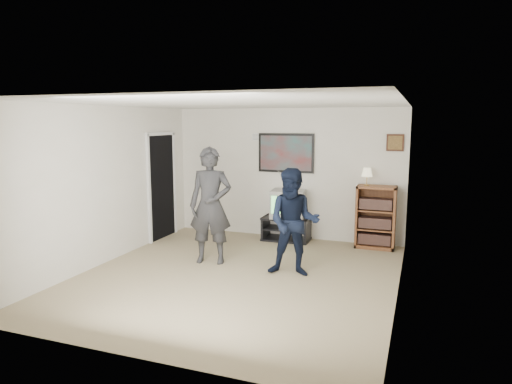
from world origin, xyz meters
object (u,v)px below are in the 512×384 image
Objects in this scene: media_stand at (286,229)px; bookshelf at (376,217)px; crt_television at (288,204)px; person_short at (294,222)px; person_tall at (211,206)px.

media_stand is 0.80× the size of bookshelf.
crt_television is at bearing -178.22° from bookshelf.
bookshelf is (1.64, 0.05, 0.34)m from media_stand.
person_tall is at bearing 166.33° from person_short.
person_short reaches higher than bookshelf.
media_stand is at bearing -178.26° from bookshelf.
person_tall is at bearing -121.13° from crt_television.
person_short is at bearing -71.30° from media_stand.
crt_television is at bearing -0.58° from media_stand.
person_tall is at bearing -143.33° from bookshelf.
person_tall is 1.17× the size of person_short.
person_tall is (-2.40, -1.78, 0.37)m from bookshelf.
bookshelf is 0.71× the size of person_short.
person_tall is at bearing -114.01° from media_stand.
bookshelf is 2.18m from person_short.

